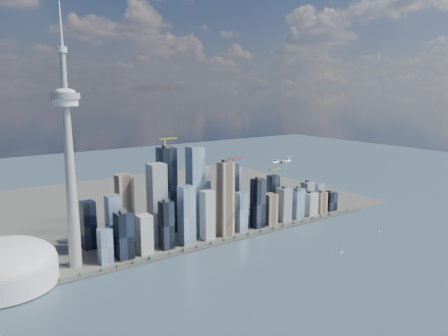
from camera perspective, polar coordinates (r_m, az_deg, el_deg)
ground at (r=874.91m, az=7.69°, el=-14.74°), size 4000.00×4000.00×0.00m
seawall at (r=1055.23m, az=-1.75°, el=-10.04°), size 1100.00×22.00×4.00m
land at (r=1434.58m, az=-11.80°, el=-4.74°), size 1400.00×900.00×3.00m
shoreline_trees at (r=1052.89m, az=-1.75°, el=-9.70°), size 960.53×7.20×8.80m
skyscraper_cluster at (r=1133.03m, az=-1.69°, el=-4.65°), size 736.00×142.00×246.75m
needle_tower at (r=927.62m, az=-19.59°, el=1.45°), size 56.00×56.00×550.50m
dome_stadium at (r=940.51m, az=-27.05°, el=-11.39°), size 200.00×200.00×86.00m
airplane at (r=1098.81m, az=7.51°, el=0.82°), size 66.70×58.98×16.26m
sailboat_west at (r=1045.48m, az=15.14°, el=-10.53°), size 7.58×4.15×10.65m
sailboat_east at (r=1223.32m, az=19.62°, el=-7.72°), size 6.32×3.04×8.78m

